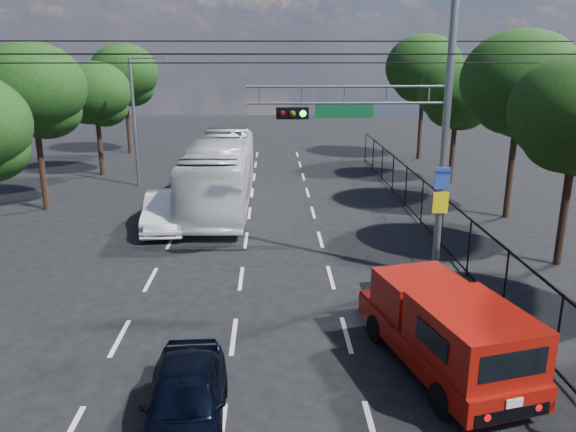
{
  "coord_description": "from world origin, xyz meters",
  "views": [
    {
      "loc": [
        1.02,
        -9.43,
        7.2
      ],
      "look_at": [
        1.5,
        5.77,
        2.8
      ],
      "focal_mm": 35.0,
      "sensor_mm": 36.0,
      "label": 1
    }
  ],
  "objects_px": {
    "red_pickup": "(445,329)",
    "white_bus": "(220,173)",
    "navy_hatchback": "(185,400)",
    "white_van": "(166,211)",
    "signal_mast": "(408,120)"
  },
  "relations": [
    {
      "from": "navy_hatchback",
      "to": "white_bus",
      "type": "relative_size",
      "value": 0.34
    },
    {
      "from": "red_pickup",
      "to": "white_bus",
      "type": "height_order",
      "value": "white_bus"
    },
    {
      "from": "white_van",
      "to": "signal_mast",
      "type": "bearing_deg",
      "value": -37.86
    },
    {
      "from": "white_van",
      "to": "red_pickup",
      "type": "bearing_deg",
      "value": -58.22
    },
    {
      "from": "signal_mast",
      "to": "white_bus",
      "type": "xyz_separation_m",
      "value": [
        -6.72,
        9.42,
        -3.6
      ]
    },
    {
      "from": "signal_mast",
      "to": "red_pickup",
      "type": "distance_m",
      "value": 7.14
    },
    {
      "from": "red_pickup",
      "to": "signal_mast",
      "type": "bearing_deg",
      "value": 87.41
    },
    {
      "from": "signal_mast",
      "to": "red_pickup",
      "type": "height_order",
      "value": "signal_mast"
    },
    {
      "from": "red_pickup",
      "to": "navy_hatchback",
      "type": "distance_m",
      "value": 6.07
    },
    {
      "from": "red_pickup",
      "to": "navy_hatchback",
      "type": "bearing_deg",
      "value": -160.55
    },
    {
      "from": "navy_hatchback",
      "to": "white_van",
      "type": "bearing_deg",
      "value": 98.24
    },
    {
      "from": "signal_mast",
      "to": "white_van",
      "type": "bearing_deg",
      "value": 146.67
    },
    {
      "from": "red_pickup",
      "to": "white_van",
      "type": "distance_m",
      "value": 14.35
    },
    {
      "from": "white_bus",
      "to": "signal_mast",
      "type": "bearing_deg",
      "value": -54.05
    },
    {
      "from": "white_van",
      "to": "navy_hatchback",
      "type": "bearing_deg",
      "value": -82.96
    }
  ]
}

